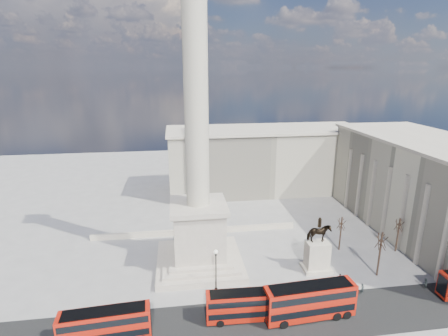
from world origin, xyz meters
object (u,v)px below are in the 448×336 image
nelsons_column (198,191)px  pedestrian_walking (362,289)px  red_bus_c (310,301)px  victorian_lamp (216,267)px  red_bus_a (106,325)px  equestrian_statue (317,252)px  pedestrian_standing (425,283)px  red_bus_b (245,305)px  pedestrian_crossing (340,279)px

nelsons_column → pedestrian_walking: nelsons_column is taller
red_bus_c → victorian_lamp: bearing=144.3°
red_bus_a → pedestrian_walking: red_bus_a is taller
equestrian_statue → red_bus_a: bearing=-159.9°
red_bus_a → pedestrian_standing: size_ratio=6.59×
nelsons_column → red_bus_c: (13.31, -15.14, -10.38)m
red_bus_c → pedestrian_standing: 19.79m
red_bus_a → nelsons_column: bearing=48.3°
nelsons_column → red_bus_b: size_ratio=4.93×
pedestrian_standing → red_bus_a: bearing=-22.0°
pedestrian_walking → equestrian_statue: bearing=92.1°
red_bus_b → red_bus_c: (8.38, -0.83, 0.40)m
red_bus_a → pedestrian_walking: size_ratio=6.23×
victorian_lamp → pedestrian_crossing: (18.68, -0.97, -3.06)m
nelsons_column → pedestrian_crossing: nelsons_column is taller
red_bus_b → victorian_lamp: size_ratio=1.49×
equestrian_statue → pedestrian_walking: (4.08, -7.06, -2.38)m
red_bus_c → nelsons_column: bearing=127.6°
red_bus_b → victorian_lamp: victorian_lamp is taller
victorian_lamp → pedestrian_crossing: 18.96m
victorian_lamp → nelsons_column: bearing=103.0°
nelsons_column → pedestrian_standing: bearing=-19.4°
pedestrian_standing → pedestrian_crossing: size_ratio=0.85×
equestrian_statue → pedestrian_standing: (14.04, -7.06, -2.43)m
victorian_lamp → pedestrian_walking: 21.40m
red_bus_c → pedestrian_standing: (19.37, 3.64, -1.72)m
nelsons_column → equestrian_statue: 21.46m
red_bus_c → pedestrian_walking: size_ratio=7.03×
red_bus_b → equestrian_statue: 16.93m
pedestrian_standing → pedestrian_crossing: 12.42m
pedestrian_crossing → red_bus_a: bearing=59.7°
nelsons_column → equestrian_statue: size_ratio=5.42×
red_bus_c → victorian_lamp: (-11.46, 7.16, 1.47)m
pedestrian_standing → red_bus_c: bearing=-16.7°
nelsons_column → red_bus_a: nelsons_column is taller
equestrian_statue → pedestrian_standing: 15.90m
red_bus_a → equestrian_statue: equestrian_statue is taller
red_bus_a → pedestrian_standing: 45.12m
equestrian_statue → pedestrian_standing: size_ratio=5.66×
nelsons_column → pedestrian_walking: (22.72, -11.50, -12.06)m
victorian_lamp → equestrian_statue: bearing=11.9°
pedestrian_walking → pedestrian_crossing: pedestrian_crossing is taller
nelsons_column → pedestrian_standing: size_ratio=30.69×
nelsons_column → red_bus_c: nelsons_column is taller
red_bus_b → pedestrian_walking: (17.79, 2.81, -1.28)m
nelsons_column → red_bus_a: 22.60m
red_bus_b → red_bus_c: bearing=-3.7°
red_bus_a → red_bus_b: 17.20m
equestrian_statue → victorian_lamp: bearing=-168.1°
nelsons_column → red_bus_c: size_ratio=4.13×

